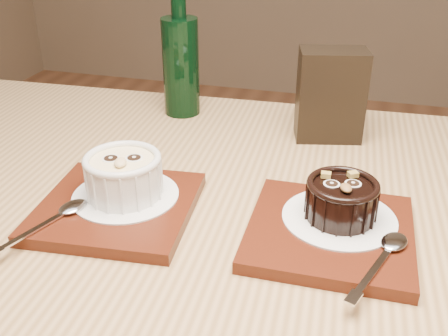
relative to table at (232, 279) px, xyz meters
The scene contains 11 objects.
table is the anchor object (origin of this frame).
tray_left 0.17m from the table, behind, with size 0.18×0.18×0.01m, color #4F1C0D.
doily_left 0.17m from the table, behind, with size 0.13×0.13×0.00m, color white.
ramekin_white 0.19m from the table, behind, with size 0.09×0.09×0.06m.
spoon_left 0.24m from the table, 155.74° to the right, with size 0.03×0.13×0.01m, color silver, non-canonical shape.
tray_right 0.15m from the table, ahead, with size 0.18×0.18×0.01m, color #4F1C0D.
doily_right 0.16m from the table, ahead, with size 0.13×0.13×0.00m, color white.
ramekin_dark 0.18m from the table, ahead, with size 0.08×0.08×0.05m.
spoon_right 0.21m from the table, 17.90° to the right, with size 0.03×0.13×0.01m, color silver, non-canonical shape.
condiment_stand 0.32m from the table, 72.87° to the left, with size 0.10×0.06×0.14m, color black.
green_bottle 0.40m from the table, 119.42° to the left, with size 0.06×0.06×0.23m.
Camera 1 is at (0.16, -0.55, 1.10)m, focal length 42.00 mm.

